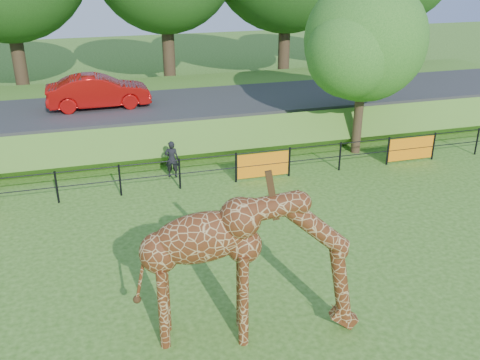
{
  "coord_description": "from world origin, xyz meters",
  "views": [
    {
      "loc": [
        -2.73,
        -8.71,
        7.55
      ],
      "look_at": [
        0.88,
        3.67,
        2.0
      ],
      "focal_mm": 40.0,
      "sensor_mm": 36.0,
      "label": 1
    }
  ],
  "objects_px": {
    "car_red": "(98,91)",
    "visitor": "(172,159)",
    "giraffe": "(249,267)",
    "tree_east": "(367,45)"
  },
  "relations": [
    {
      "from": "giraffe",
      "to": "tree_east",
      "type": "relative_size",
      "value": 0.69
    },
    {
      "from": "visitor",
      "to": "giraffe",
      "type": "bearing_deg",
      "value": 103.14
    },
    {
      "from": "tree_east",
      "to": "visitor",
      "type": "bearing_deg",
      "value": -176.21
    },
    {
      "from": "car_red",
      "to": "tree_east",
      "type": "bearing_deg",
      "value": -115.37
    },
    {
      "from": "tree_east",
      "to": "giraffe",
      "type": "bearing_deg",
      "value": -128.42
    },
    {
      "from": "giraffe",
      "to": "tree_east",
      "type": "distance_m",
      "value": 12.44
    },
    {
      "from": "giraffe",
      "to": "tree_east",
      "type": "bearing_deg",
      "value": 63.33
    },
    {
      "from": "car_red",
      "to": "visitor",
      "type": "distance_m",
      "value": 5.64
    },
    {
      "from": "car_red",
      "to": "visitor",
      "type": "xyz_separation_m",
      "value": [
        2.18,
        -5.0,
        -1.44
      ]
    },
    {
      "from": "giraffe",
      "to": "visitor",
      "type": "bearing_deg",
      "value": 102.47
    }
  ]
}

